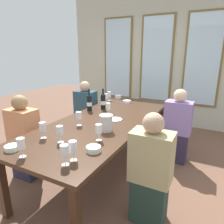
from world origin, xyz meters
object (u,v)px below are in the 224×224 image
at_px(wine_glass_2, 79,116).
at_px(wine_glass_3, 73,147).
at_px(dining_table, 106,123).
at_px(wine_glass_0, 108,107).
at_px(white_plate_0, 115,119).
at_px(tasting_bowl_1, 12,148).
at_px(wine_bottle_1, 89,102).
at_px(wine_bottle_0, 103,101).
at_px(tasting_bowl_2, 118,97).
at_px(seated_person_2, 86,113).
at_px(wine_glass_5, 64,151).
at_px(wine_glass_8, 43,128).
at_px(tasting_bowl_0, 127,102).
at_px(wine_glass_7, 60,131).
at_px(tasting_bowl_3, 94,149).
at_px(wine_glass_6, 21,144).
at_px(wine_glass_1, 109,95).
at_px(seated_person_0, 24,140).
at_px(metal_pitcher, 106,123).
at_px(seated_person_3, 177,128).
at_px(wine_glass_9, 106,97).
at_px(wine_glass_4, 99,129).
at_px(seated_person_1, 150,173).

xyz_separation_m(wine_glass_2, wine_glass_3, (0.47, -0.71, 0.00)).
relative_size(dining_table, wine_glass_0, 15.75).
height_order(white_plate_0, tasting_bowl_1, tasting_bowl_1).
relative_size(wine_bottle_1, wine_glass_2, 1.92).
distance_m(wine_bottle_0, tasting_bowl_2, 0.86).
bearing_deg(wine_glass_2, seated_person_2, 121.23).
xyz_separation_m(wine_glass_5, wine_glass_8, (-0.55, 0.31, -0.00)).
bearing_deg(tasting_bowl_0, wine_glass_7, -87.53).
bearing_deg(wine_glass_2, tasting_bowl_3, -43.43).
bearing_deg(wine_glass_6, wine_bottle_1, 101.38).
bearing_deg(wine_glass_5, wine_glass_1, 109.42).
distance_m(wine_bottle_0, wine_glass_3, 1.62).
bearing_deg(seated_person_0, wine_glass_5, -24.69).
bearing_deg(metal_pitcher, tasting_bowl_2, 111.39).
xyz_separation_m(wine_glass_6, seated_person_3, (0.96, 1.92, -0.33)).
relative_size(metal_pitcher, tasting_bowl_1, 1.45).
height_order(wine_glass_3, seated_person_3, seated_person_3).
relative_size(tasting_bowl_3, wine_glass_6, 0.78).
height_order(wine_bottle_1, wine_glass_0, wine_bottle_1).
bearing_deg(wine_glass_0, wine_bottle_1, 171.49).
bearing_deg(white_plate_0, wine_glass_3, -80.86).
relative_size(tasting_bowl_0, wine_glass_9, 0.81).
distance_m(wine_bottle_1, seated_person_2, 0.72).
bearing_deg(wine_glass_4, wine_glass_6, -123.94).
height_order(tasting_bowl_0, wine_glass_7, wine_glass_7).
bearing_deg(wine_glass_1, seated_person_1, -50.98).
distance_m(dining_table, wine_glass_0, 0.26).
bearing_deg(tasting_bowl_1, wine_bottle_0, 88.81).
height_order(tasting_bowl_3, wine_glass_7, wine_glass_7).
bearing_deg(wine_glass_8, wine_glass_4, 21.98).
height_order(wine_glass_0, wine_glass_8, same).
xyz_separation_m(wine_bottle_0, wine_glass_9, (-0.14, 0.35, -0.01)).
relative_size(metal_pitcher, wine_glass_7, 1.09).
xyz_separation_m(metal_pitcher, wine_glass_1, (-0.68, 1.34, 0.02)).
relative_size(white_plate_0, seated_person_2, 0.18).
distance_m(metal_pitcher, wine_bottle_1, 0.89).
distance_m(wine_glass_5, wine_glass_7, 0.45).
height_order(tasting_bowl_2, wine_glass_1, wine_glass_1).
relative_size(wine_glass_6, seated_person_1, 0.16).
relative_size(metal_pitcher, wine_glass_3, 1.09).
bearing_deg(dining_table, seated_person_3, 38.90).
relative_size(tasting_bowl_1, wine_glass_9, 0.75).
distance_m(wine_glass_1, wine_glass_7, 1.88).
height_order(wine_bottle_1, wine_glass_8, wine_bottle_1).
height_order(seated_person_0, seated_person_1, same).
bearing_deg(wine_glass_5, seated_person_3, 73.59).
relative_size(wine_glass_8, seated_person_3, 0.16).
xyz_separation_m(metal_pitcher, tasting_bowl_0, (-0.33, 1.35, -0.07)).
bearing_deg(wine_glass_8, white_plate_0, 66.50).
relative_size(dining_table, seated_person_2, 2.47).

